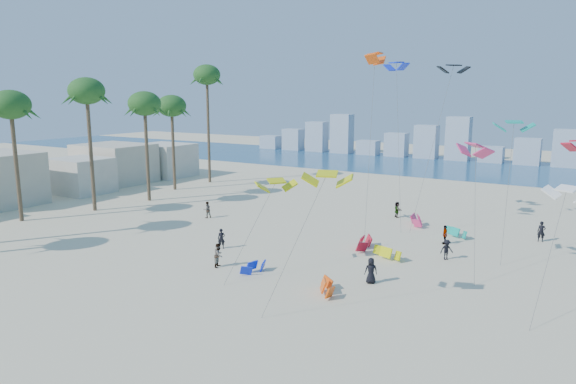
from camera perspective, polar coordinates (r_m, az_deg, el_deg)
The scene contains 10 objects.
ground at distance 34.30m, azimuth -18.87°, elevation -11.22°, with size 220.00×220.00×0.00m, color beige.
ocean at distance 96.13m, azimuth 16.06°, elevation 2.84°, with size 220.00×220.00×0.00m, color navy.
kitesurfer_near at distance 42.79m, azimuth -7.41°, elevation -5.16°, with size 0.61×0.40×1.67m, color black.
kitesurfer_mid at distance 38.39m, azimuth -7.70°, elevation -6.96°, with size 0.86×0.67×1.77m, color gray.
kitesurfers_far at distance 46.10m, azimuth 10.31°, elevation -4.08°, with size 31.17×20.36×1.78m.
grounded_kites at distance 42.78m, azimuth 10.09°, elevation -5.81°, with size 12.19×23.40×0.94m.
flying_kites at distance 41.20m, azimuth 15.52°, elevation 8.66°, with size 21.14×27.74×16.67m.
palm_row at distance 59.09m, azimuth -21.19°, elevation 9.38°, with size 8.61×44.80×16.70m.
beachfront_buildings at distance 72.09m, azimuth -23.59°, elevation 2.00°, with size 11.50×43.00×6.00m.
distant_skyline at distance 105.71m, azimuth 16.98°, elevation 5.16°, with size 85.00×3.00×8.40m.
Camera 1 is at (24.92, -20.00, 12.48)m, focal length 32.03 mm.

